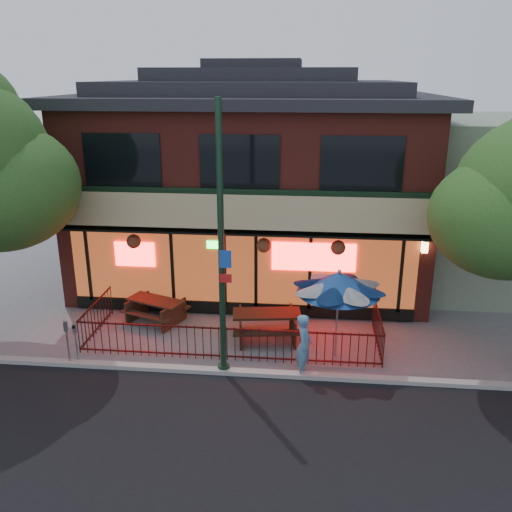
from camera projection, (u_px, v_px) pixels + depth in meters
The scene contains 12 objects.
ground at pixel (226, 364), 14.72m from camera, with size 80.00×80.00×0.00m, color gray.
curb at pixel (223, 371), 14.23m from camera, with size 80.00×0.25×0.12m, color #999993.
restaurant_building at pixel (253, 169), 20.11m from camera, with size 12.96×9.49×8.05m.
neighbor_building at pixel (495, 201), 20.17m from camera, with size 6.00×7.00×6.00m, color gray.
patio_fence at pixel (229, 334), 14.99m from camera, with size 8.44×2.62×1.00m.
street_light at pixel (222, 259), 13.34m from camera, with size 0.43×0.32×7.00m.
picnic_table_left at pixel (156, 307), 17.07m from camera, with size 2.15×1.91×0.76m.
picnic_table_right at pixel (267, 322), 15.94m from camera, with size 2.18×1.78×0.85m.
patio_umbrella at pixel (339, 283), 14.44m from camera, with size 2.25×2.25×2.57m.
pedestrian at pixel (304, 345), 13.92m from camera, with size 0.62×0.41×1.71m, color #5483A9.
parking_meter_near at pixel (75, 337), 14.47m from camera, with size 0.13×0.12×1.19m.
parking_meter_far at pixel (67, 336), 14.39m from camera, with size 0.14×0.13×1.28m.
Camera 1 is at (2.11, -12.87, 7.47)m, focal length 38.00 mm.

